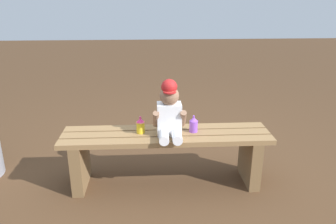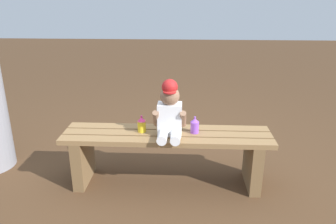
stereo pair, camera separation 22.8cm
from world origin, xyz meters
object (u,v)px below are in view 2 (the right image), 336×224
Objects in this scene: park_bench at (167,149)px; sippy_cup_right at (195,125)px; child_figure at (170,112)px; sippy_cup_left at (142,124)px.

park_bench is 0.28m from sippy_cup_right.
park_bench is 3.72× the size of child_figure.
child_figure is 3.26× the size of sippy_cup_left.
child_figure is at bearing -13.67° from sippy_cup_left.
park_bench is 0.31m from child_figure.
sippy_cup_right is at bearing 15.58° from child_figure.
child_figure reaches higher than sippy_cup_left.
child_figure reaches higher than sippy_cup_right.
park_bench is 12.16× the size of sippy_cup_right.
sippy_cup_left is (-0.21, 0.05, -0.12)m from child_figure.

